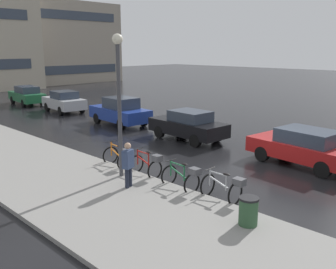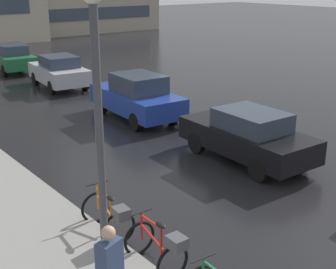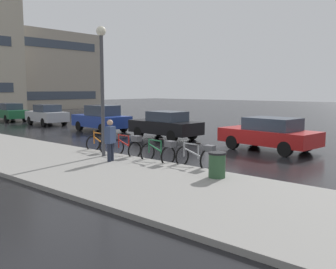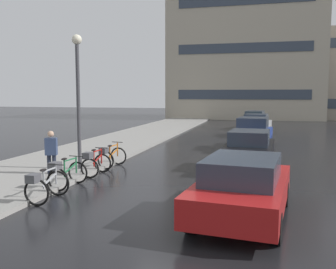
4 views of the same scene
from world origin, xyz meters
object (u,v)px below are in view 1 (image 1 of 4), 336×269
object	(u,v)px
bicycle_third	(148,164)
car_black	(188,125)
car_red	(304,147)
pedestrian	(128,164)
car_green	(27,95)
car_silver	(64,101)
bicycle_nearest	(225,187)
bicycle_second	(183,177)
car_blue	(120,111)
bicycle_farthest	(119,156)
trash_bin	(248,213)
streetlamp	(119,89)

from	to	relation	value
bicycle_third	car_black	bearing A→B (deg)	27.10
car_red	pedestrian	bearing A→B (deg)	156.92
car_green	car_silver	bearing A→B (deg)	-88.06
bicycle_third	car_green	size ratio (longest dim) A/B	0.30
bicycle_nearest	bicycle_second	bearing A→B (deg)	98.50
bicycle_third	car_blue	distance (m)	9.98
bicycle_farthest	trash_bin	distance (m)	6.58
car_blue	pedestrian	world-z (taller)	car_blue
bicycle_farthest	bicycle_nearest	bearing A→B (deg)	-88.13
bicycle_second	streetlamp	distance (m)	3.75
car_red	car_green	xyz separation A→B (m)	(-0.16, 24.21, 0.02)
car_green	trash_bin	distance (m)	26.41
bicycle_second	bicycle_farthest	bearing A→B (deg)	88.93
car_silver	bicycle_third	bearing A→B (deg)	-109.91
car_blue	car_green	world-z (taller)	car_blue
car_green	trash_bin	bearing A→B (deg)	-103.69
car_blue	pedestrian	size ratio (longest dim) A/B	2.67
bicycle_nearest	trash_bin	size ratio (longest dim) A/B	1.53
pedestrian	trash_bin	distance (m)	4.40
car_black	car_silver	world-z (taller)	car_silver
bicycle_nearest	car_red	xyz separation A→B (m)	(5.33, -0.08, 0.28)
trash_bin	car_black	bearing A→B (deg)	50.32
pedestrian	car_green	bearing A→B (deg)	72.60
car_black	streetlamp	xyz separation A→B (m)	(-6.24, -2.24, 2.53)
bicycle_farthest	car_silver	size ratio (longest dim) A/B	0.35
bicycle_farthest	car_black	distance (m)	5.58
bicycle_nearest	pedestrian	xyz separation A→B (m)	(-1.50, 2.83, 0.45)
trash_bin	car_silver	bearing A→B (deg)	72.17
bicycle_nearest	car_red	size ratio (longest dim) A/B	0.30
bicycle_nearest	bicycle_second	distance (m)	1.54
trash_bin	bicycle_nearest	bearing A→B (deg)	54.82
bicycle_nearest	pedestrian	bearing A→B (deg)	117.96
car_black	car_blue	distance (m)	5.63
bicycle_third	pedestrian	size ratio (longest dim) A/B	0.82
bicycle_farthest	car_black	size ratio (longest dim) A/B	0.33
car_blue	car_silver	size ratio (longest dim) A/B	1.08
car_red	pedestrian	xyz separation A→B (m)	(-6.83, 2.91, 0.17)
pedestrian	car_silver	bearing A→B (deg)	66.32
bicycle_second	bicycle_farthest	world-z (taller)	bicycle_farthest
bicycle_second	car_green	world-z (taller)	car_green
bicycle_second	car_black	bearing A→B (deg)	39.94
bicycle_third	trash_bin	world-z (taller)	bicycle_third
bicycle_farthest	car_green	bearing A→B (deg)	74.42
car_black	car_silver	xyz separation A→B (m)	(0.08, 12.35, 0.01)
bicycle_farthest	trash_bin	xyz separation A→B (m)	(-0.91, -6.52, -0.03)
car_black	pedestrian	size ratio (longest dim) A/B	2.60
bicycle_third	car_green	xyz separation A→B (m)	(5.28, 20.75, 0.29)
car_black	streetlamp	distance (m)	7.10
bicycle_second	bicycle_third	xyz separation A→B (m)	(0.12, 1.86, 0.00)
car_blue	car_green	bearing A→B (deg)	90.55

